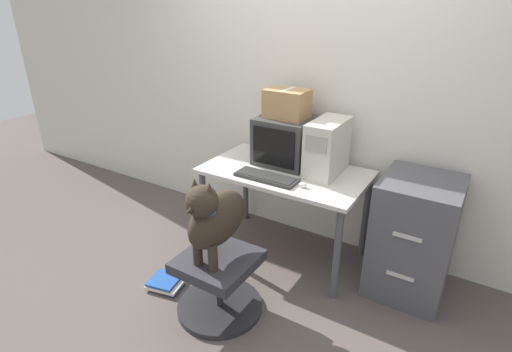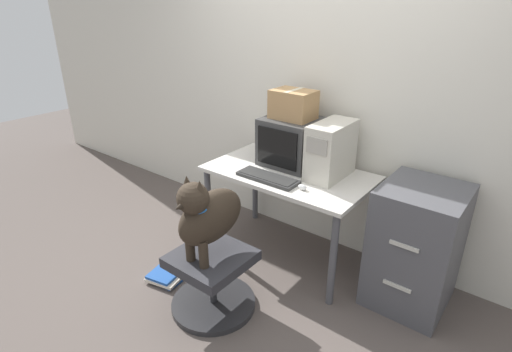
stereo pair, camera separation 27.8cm
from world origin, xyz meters
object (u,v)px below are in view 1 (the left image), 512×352
(filing_cabinet, at_px, (413,237))
(cardboard_box, at_px, (287,104))
(keyboard, at_px, (266,177))
(dog, at_px, (215,217))
(pc_tower, at_px, (327,148))
(book_stack_floor, at_px, (165,283))
(office_chair, at_px, (219,283))
(crt_monitor, at_px, (286,140))

(filing_cabinet, xyz_separation_m, cardboard_box, (-1.05, 0.07, 0.78))
(keyboard, relative_size, dog, 0.81)
(pc_tower, relative_size, dog, 0.74)
(pc_tower, height_order, book_stack_floor, pc_tower)
(pc_tower, bearing_deg, office_chair, -109.17)
(crt_monitor, xyz_separation_m, filing_cabinet, (1.05, -0.07, -0.49))
(crt_monitor, bearing_deg, cardboard_box, 90.00)
(crt_monitor, bearing_deg, filing_cabinet, -3.87)
(office_chair, relative_size, cardboard_box, 1.84)
(dog, bearing_deg, filing_cabinet, 41.84)
(pc_tower, bearing_deg, crt_monitor, 174.22)
(keyboard, bearing_deg, office_chair, -90.07)
(cardboard_box, bearing_deg, dog, -87.86)
(filing_cabinet, xyz_separation_m, book_stack_floor, (-1.49, -0.92, -0.40))
(keyboard, distance_m, filing_cabinet, 1.10)
(cardboard_box, bearing_deg, pc_tower, -6.39)
(pc_tower, bearing_deg, cardboard_box, 173.61)
(crt_monitor, relative_size, book_stack_floor, 1.54)
(pc_tower, bearing_deg, dog, -108.95)
(office_chair, height_order, book_stack_floor, office_chair)
(crt_monitor, distance_m, keyboard, 0.40)
(crt_monitor, bearing_deg, office_chair, -87.82)
(cardboard_box, distance_m, book_stack_floor, 1.61)
(keyboard, bearing_deg, dog, -90.07)
(keyboard, xyz_separation_m, office_chair, (-0.00, -0.61, -0.53))
(office_chair, bearing_deg, crt_monitor, 92.18)
(crt_monitor, relative_size, office_chair, 0.74)
(pc_tower, bearing_deg, book_stack_floor, -129.80)
(crt_monitor, height_order, dog, crt_monitor)
(keyboard, height_order, filing_cabinet, filing_cabinet)
(keyboard, bearing_deg, crt_monitor, 95.98)
(crt_monitor, height_order, keyboard, crt_monitor)
(book_stack_floor, bearing_deg, office_chair, 3.57)
(pc_tower, distance_m, cardboard_box, 0.45)
(pc_tower, height_order, cardboard_box, cardboard_box)
(office_chair, bearing_deg, cardboard_box, 92.17)
(dog, xyz_separation_m, book_stack_floor, (-0.48, -0.02, -0.69))
(keyboard, height_order, dog, dog)
(pc_tower, relative_size, book_stack_floor, 1.56)
(pc_tower, distance_m, book_stack_floor, 1.54)
(keyboard, distance_m, book_stack_floor, 1.07)
(crt_monitor, distance_m, filing_cabinet, 1.16)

